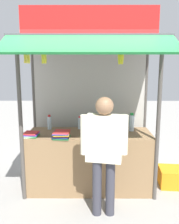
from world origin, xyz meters
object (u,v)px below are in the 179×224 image
object	(u,v)px
magazine_stack_right	(61,135)
banana_bunch_inner_right	(44,58)
water_bottle_left	(132,122)
water_bottle_far_right	(49,123)
water_bottle_back_right	(80,123)
magazine_stack_back_left	(31,134)
water_bottle_center	(113,124)
banana_bunch_inner_left	(27,58)
water_bottle_mid_right	(107,126)
vendor_person	(104,146)
water_bottle_mid_left	(91,122)
plastic_crate	(172,177)
banana_bunch_rightmost	(121,59)

from	to	relation	value
magazine_stack_right	banana_bunch_inner_right	distance (m)	1.18
water_bottle_left	water_bottle_far_right	bearing A→B (deg)	175.84
water_bottle_back_right	magazine_stack_back_left	bearing A→B (deg)	-147.51
water_bottle_back_right	water_bottle_center	world-z (taller)	water_bottle_center
water_bottle_far_right	banana_bunch_inner_left	size ratio (longest dim) A/B	0.98
water_bottle_mid_right	magazine_stack_back_left	bearing A→B (deg)	-170.08
water_bottle_center	water_bottle_far_right	xyz separation A→B (m)	(-1.08, 0.17, -0.01)
banana_bunch_inner_right	vendor_person	world-z (taller)	banana_bunch_inner_right
vendor_person	banana_bunch_inner_left	bearing A→B (deg)	175.25
water_bottle_far_right	magazine_stack_right	xyz separation A→B (m)	(0.27, -0.52, -0.07)
water_bottle_center	banana_bunch_inner_right	size ratio (longest dim) A/B	1.05
water_bottle_left	vendor_person	distance (m)	1.06
water_bottle_far_right	water_bottle_mid_left	bearing A→B (deg)	5.35
banana_bunch_inner_left	vendor_person	world-z (taller)	banana_bunch_inner_left
water_bottle_left	water_bottle_center	bearing A→B (deg)	-168.01
water_bottle_far_right	water_bottle_center	bearing A→B (deg)	-8.85
banana_bunch_inner_right	vendor_person	xyz separation A→B (m)	(0.81, -0.30, -1.15)
banana_bunch_inner_left	plastic_crate	world-z (taller)	banana_bunch_inner_left
water_bottle_left	banana_bunch_inner_left	bearing A→B (deg)	-158.12
magazine_stack_back_left	banana_bunch_inner_right	xyz separation A→B (m)	(0.29, -0.28, 1.16)
water_bottle_left	banana_bunch_inner_right	world-z (taller)	banana_bunch_inner_right
banana_bunch_inner_left	water_bottle_mid_right	bearing A→B (deg)	23.20
water_bottle_mid_left	water_bottle_mid_right	distance (m)	0.40
banana_bunch_inner_right	plastic_crate	xyz separation A→B (m)	(2.03, 0.55, -1.99)
water_bottle_far_right	banana_bunch_rightmost	world-z (taller)	banana_bunch_rightmost
water_bottle_left	banana_bunch_inner_right	distance (m)	1.80
banana_bunch_rightmost	water_bottle_mid_left	bearing A→B (deg)	116.99
magazine_stack_back_left	banana_bunch_inner_right	size ratio (longest dim) A/B	1.01
water_bottle_left	magazine_stack_back_left	bearing A→B (deg)	-167.86
water_bottle_center	plastic_crate	distance (m)	1.38
water_bottle_back_right	banana_bunch_rightmost	distance (m)	1.44
water_bottle_mid_right	banana_bunch_rightmost	xyz separation A→B (m)	(0.14, -0.49, 1.07)
water_bottle_mid_right	banana_bunch_inner_left	size ratio (longest dim) A/B	0.91
water_bottle_back_right	water_bottle_mid_right	world-z (taller)	water_bottle_mid_right
magazine_stack_right	banana_bunch_inner_left	world-z (taller)	banana_bunch_inner_left
magazine_stack_back_left	banana_bunch_rightmost	bearing A→B (deg)	-11.76
plastic_crate	water_bottle_back_right	bearing A→B (deg)	172.82
banana_bunch_rightmost	banana_bunch_inner_left	bearing A→B (deg)	179.94
banana_bunch_inner_right	vendor_person	size ratio (longest dim) A/B	0.16
water_bottle_left	banana_bunch_rightmost	bearing A→B (deg)	-114.11
water_bottle_center	water_bottle_mid_right	xyz separation A→B (m)	(-0.11, -0.07, -0.02)
water_bottle_left	banana_bunch_rightmost	xyz separation A→B (m)	(-0.28, -0.62, 1.03)
banana_bunch_inner_right	banana_bunch_rightmost	distance (m)	1.04
water_bottle_mid_right	magazine_stack_back_left	distance (m)	1.21
water_bottle_center	water_bottle_mid_left	size ratio (longest dim) A/B	1.05
banana_bunch_inner_left	vendor_person	bearing A→B (deg)	-16.26
banana_bunch_inner_left	banana_bunch_inner_right	size ratio (longest dim) A/B	1.00
banana_bunch_rightmost	banana_bunch_inner_right	bearing A→B (deg)	179.96
banana_bunch_rightmost	water_bottle_center	bearing A→B (deg)	93.60
water_bottle_mid_left	magazine_stack_right	bearing A→B (deg)	-127.45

